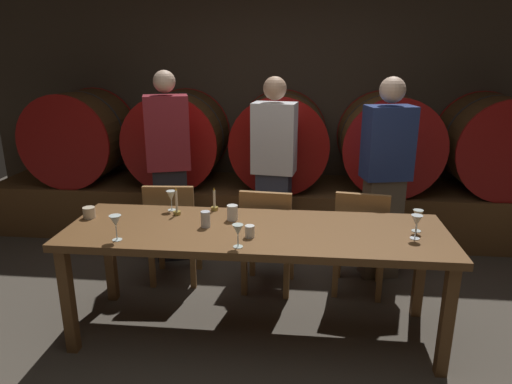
{
  "coord_description": "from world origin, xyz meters",
  "views": [
    {
      "loc": [
        0.24,
        -2.6,
        1.91
      ],
      "look_at": [
        -0.1,
        0.77,
        0.86
      ],
      "focal_mm": 32.52,
      "sensor_mm": 36.0,
      "label": 1
    }
  ],
  "objects_px": {
    "wine_glass_left": "(171,197)",
    "wine_glass_center": "(238,231)",
    "dining_table": "(255,239)",
    "cup_center_left": "(205,219)",
    "wine_barrel_left": "(179,138)",
    "wine_glass_far_left": "(115,222)",
    "candle_left": "(177,207)",
    "chair_left": "(173,228)",
    "chair_center": "(267,235)",
    "wine_glass_far_right": "(418,216)",
    "wine_barrel_right": "(388,142)",
    "wine_barrel_center": "(281,140)",
    "wine_barrel_far_left": "(81,136)",
    "wine_barrel_far_right": "(494,144)",
    "guest_right": "(385,179)",
    "cup_center_right": "(232,213)",
    "cup_far_left": "(89,213)",
    "candle_right": "(214,204)",
    "wine_glass_right": "(417,221)",
    "guest_left": "(169,167)",
    "chair_right": "(360,237)",
    "guest_center": "(274,169)",
    "cup_far_right": "(250,231)"
  },
  "relations": [
    {
      "from": "wine_glass_left",
      "to": "wine_glass_center",
      "type": "distance_m",
      "value": 0.83
    },
    {
      "from": "dining_table",
      "to": "cup_center_left",
      "type": "distance_m",
      "value": 0.36
    },
    {
      "from": "wine_barrel_left",
      "to": "wine_glass_far_left",
      "type": "bearing_deg",
      "value": -85.37
    },
    {
      "from": "candle_left",
      "to": "wine_glass_center",
      "type": "height_order",
      "value": "candle_left"
    },
    {
      "from": "chair_left",
      "to": "chair_center",
      "type": "relative_size",
      "value": 1.0
    },
    {
      "from": "wine_glass_far_right",
      "to": "wine_glass_far_left",
      "type": "bearing_deg",
      "value": -169.84
    },
    {
      "from": "wine_barrel_right",
      "to": "dining_table",
      "type": "distance_m",
      "value": 2.24
    },
    {
      "from": "wine_barrel_center",
      "to": "wine_glass_left",
      "type": "xyz_separation_m",
      "value": [
        -0.71,
        -1.6,
        -0.13
      ]
    },
    {
      "from": "wine_barrel_far_left",
      "to": "cup_center_left",
      "type": "distance_m",
      "value": 2.59
    },
    {
      "from": "wine_barrel_right",
      "to": "wine_glass_center",
      "type": "xyz_separation_m",
      "value": [
        -1.22,
        -2.2,
        -0.13
      ]
    },
    {
      "from": "wine_barrel_far_right",
      "to": "wine_glass_center",
      "type": "distance_m",
      "value": 3.15
    },
    {
      "from": "chair_center",
      "to": "candle_left",
      "type": "distance_m",
      "value": 0.8
    },
    {
      "from": "cup_center_left",
      "to": "wine_barrel_far_right",
      "type": "bearing_deg",
      "value": 37.17
    },
    {
      "from": "guest_right",
      "to": "cup_center_right",
      "type": "bearing_deg",
      "value": 23.05
    },
    {
      "from": "wine_barrel_left",
      "to": "cup_far_left",
      "type": "height_order",
      "value": "wine_barrel_left"
    },
    {
      "from": "candle_right",
      "to": "wine_glass_center",
      "type": "xyz_separation_m",
      "value": [
        0.26,
        -0.64,
        0.06
      ]
    },
    {
      "from": "wine_glass_left",
      "to": "wine_glass_right",
      "type": "bearing_deg",
      "value": -12.51
    },
    {
      "from": "wine_barrel_far_left",
      "to": "chair_center",
      "type": "xyz_separation_m",
      "value": [
        2.12,
        -1.31,
        -0.52
      ]
    },
    {
      "from": "chair_center",
      "to": "wine_barrel_left",
      "type": "bearing_deg",
      "value": -46.61
    },
    {
      "from": "guest_left",
      "to": "chair_right",
      "type": "bearing_deg",
      "value": 145.42
    },
    {
      "from": "guest_center",
      "to": "wine_glass_left",
      "type": "bearing_deg",
      "value": 61.85
    },
    {
      "from": "wine_glass_center",
      "to": "chair_right",
      "type": "bearing_deg",
      "value": 47.63
    },
    {
      "from": "wine_glass_far_right",
      "to": "wine_glass_right",
      "type": "bearing_deg",
      "value": -106.41
    },
    {
      "from": "wine_barrel_left",
      "to": "cup_far_right",
      "type": "distance_m",
      "value": 2.28
    },
    {
      "from": "guest_right",
      "to": "cup_far_right",
      "type": "height_order",
      "value": "guest_right"
    },
    {
      "from": "wine_barrel_left",
      "to": "guest_center",
      "type": "height_order",
      "value": "guest_center"
    },
    {
      "from": "wine_barrel_far_left",
      "to": "dining_table",
      "type": "relative_size",
      "value": 0.39
    },
    {
      "from": "wine_barrel_left",
      "to": "guest_left",
      "type": "relative_size",
      "value": 0.56
    },
    {
      "from": "wine_barrel_far_right",
      "to": "candle_right",
      "type": "relative_size",
      "value": 5.51
    },
    {
      "from": "cup_far_right",
      "to": "wine_glass_left",
      "type": "bearing_deg",
      "value": 144.53
    },
    {
      "from": "chair_center",
      "to": "cup_center_left",
      "type": "relative_size",
      "value": 8.2
    },
    {
      "from": "guest_center",
      "to": "cup_center_right",
      "type": "xyz_separation_m",
      "value": [
        -0.22,
        -1.09,
        -0.03
      ]
    },
    {
      "from": "candle_left",
      "to": "candle_right",
      "type": "xyz_separation_m",
      "value": [
        0.25,
        0.12,
        -0.01
      ]
    },
    {
      "from": "guest_center",
      "to": "cup_far_right",
      "type": "bearing_deg",
      "value": 95.45
    },
    {
      "from": "wine_glass_far_right",
      "to": "wine_barrel_far_right",
      "type": "bearing_deg",
      "value": 58.43
    },
    {
      "from": "wine_glass_right",
      "to": "cup_center_left",
      "type": "height_order",
      "value": "wine_glass_right"
    },
    {
      "from": "wine_barrel_center",
      "to": "wine_glass_far_right",
      "type": "xyz_separation_m",
      "value": [
        0.97,
        -1.84,
        -0.13
      ]
    },
    {
      "from": "guest_center",
      "to": "candle_left",
      "type": "xyz_separation_m",
      "value": [
        -0.62,
        -1.03,
        -0.03
      ]
    },
    {
      "from": "wine_barrel_far_right",
      "to": "wine_glass_right",
      "type": "bearing_deg",
      "value": -120.7
    },
    {
      "from": "guest_left",
      "to": "guest_center",
      "type": "xyz_separation_m",
      "value": [
        0.94,
        0.1,
        -0.03
      ]
    },
    {
      "from": "candle_left",
      "to": "cup_center_left",
      "type": "height_order",
      "value": "candle_left"
    },
    {
      "from": "wine_barrel_far_left",
      "to": "wine_glass_far_left",
      "type": "xyz_separation_m",
      "value": [
        1.25,
        -2.17,
        -0.11
      ]
    },
    {
      "from": "chair_left",
      "to": "cup_center_left",
      "type": "distance_m",
      "value": 0.85
    },
    {
      "from": "wine_glass_left",
      "to": "wine_glass_far_right",
      "type": "relative_size",
      "value": 1.02
    },
    {
      "from": "chair_left",
      "to": "wine_glass_center",
      "type": "xyz_separation_m",
      "value": [
        0.68,
        -0.96,
        0.39
      ]
    },
    {
      "from": "chair_left",
      "to": "dining_table",
      "type": "bearing_deg",
      "value": 134.51
    },
    {
      "from": "wine_barrel_far_left",
      "to": "candle_right",
      "type": "distance_m",
      "value": 2.35
    },
    {
      "from": "chair_left",
      "to": "cup_center_right",
      "type": "height_order",
      "value": "cup_center_right"
    },
    {
      "from": "guest_right",
      "to": "wine_barrel_far_left",
      "type": "bearing_deg",
      "value": -29.27
    },
    {
      "from": "guest_left",
      "to": "guest_center",
      "type": "distance_m",
      "value": 0.95
    }
  ]
}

